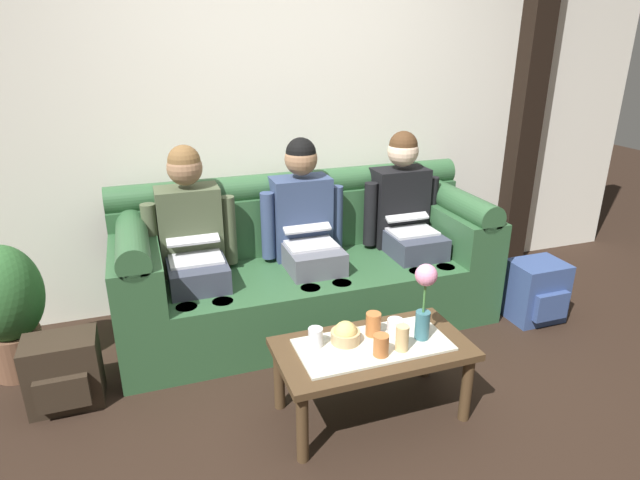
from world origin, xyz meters
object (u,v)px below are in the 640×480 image
Objects in this scene: person_left at (193,240)px; snack_bowl at (345,334)px; flower_vase at (425,295)px; cup_near_left at (395,328)px; person_middle at (306,227)px; coffee_table at (372,355)px; cup_near_right at (381,345)px; couch at (306,268)px; cup_far_left at (316,337)px; potted_plant at (7,305)px; cup_far_right at (402,338)px; person_right at (406,215)px; cup_far_center at (373,324)px; backpack_left at (64,373)px; backpack_right at (536,291)px.

person_left is 1.18m from snack_bowl.
cup_near_left is at bearing 152.05° from flower_vase.
coffee_table is at bearing -90.00° from person_middle.
flower_vase is 0.33m from cup_near_right.
cup_near_left is at bearing -82.59° from couch.
person_middle is 1.12m from flower_vase.
cup_near_left is 0.41m from cup_far_left.
potted_plant is (-1.89, 0.96, -0.03)m from cup_near_left.
cup_far_right is (0.11, -1.15, -0.18)m from person_middle.
person_middle is 12.71× the size of cup_far_left.
flower_vase is at bearing -113.45° from person_right.
person_right is 8.41× the size of snack_bowl.
potted_plant is at bearing 152.85° from cup_far_center.
flower_vase is 1.89m from backpack_left.
cup_near_right is at bearing -58.30° from person_left.
cup_far_left is (-0.27, -0.99, 0.09)m from couch.
person_right reaches higher than backpack_left.
cup_near_left reaches higher than coffee_table.
person_middle is at bearing 74.55° from cup_far_left.
person_right is 2.29m from backpack_left.
cup_near_right is at bearing -103.02° from cup_far_center.
backpack_left is (-1.20, 0.52, -0.27)m from cup_far_left.
couch reaches higher than backpack_right.
couch reaches higher than potted_plant.
person_right reaches higher than cup_near_right.
coffee_table is 2.40× the size of flower_vase.
cup_far_left is at bearing 164.84° from coffee_table.
coffee_table is 1.60m from backpack_left.
cup_far_right reaches higher than cup_near_left.
coffee_table is 7.40× the size of cup_far_right.
cup_near_left is 0.86× the size of cup_near_right.
person_right is 2.99× the size of backpack_right.
couch is 1.55m from backpack_left.
cup_near_right is 0.11m from cup_far_right.
cup_near_right reaches higher than backpack_right.
coffee_table reaches higher than backpack_right.
person_middle is at bearing 92.03° from cup_far_center.
flower_vase reaches higher than cup_far_left.
snack_bowl is 0.16m from cup_far_center.
cup_far_center is 1.25× the size of cup_far_left.
person_right is at bearing 0.01° from person_middle.
person_middle reaches higher than backpack_left.
flower_vase reaches higher than cup_near_right.
person_middle is at bearing 102.96° from flower_vase.
cup_near_left is at bearing 77.65° from cup_far_right.
cup_far_center is 2.01m from potted_plant.
couch is 5.88× the size of backpack_right.
backpack_left is at bearing 157.94° from coffee_table.
cup_near_right is at bearing -176.30° from cup_far_right.
potted_plant reaches higher than backpack_left.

